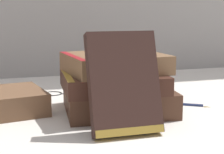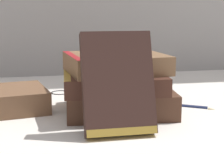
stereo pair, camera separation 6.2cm
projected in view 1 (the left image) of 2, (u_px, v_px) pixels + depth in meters
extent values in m
plane|color=silver|center=(122.00, 114.00, 0.71)|extent=(3.00, 3.00, 0.00)
cube|color=#4C2D1E|center=(119.00, 99.00, 0.73)|extent=(0.22, 0.19, 0.05)
cube|color=olive|center=(71.00, 102.00, 0.72)|extent=(0.03, 0.17, 0.05)
cube|color=#422319|center=(112.00, 81.00, 0.71)|extent=(0.20, 0.18, 0.03)
cube|color=olive|center=(67.00, 83.00, 0.69)|extent=(0.02, 0.16, 0.03)
cube|color=brown|center=(115.00, 63.00, 0.71)|extent=(0.19, 0.16, 0.03)
cube|color=maroon|center=(73.00, 66.00, 0.68)|extent=(0.03, 0.15, 0.04)
cube|color=#331E19|center=(124.00, 83.00, 0.59)|extent=(0.11, 0.07, 0.16)
cube|color=olive|center=(128.00, 131.00, 0.58)|extent=(0.11, 0.03, 0.02)
cylinder|color=silver|center=(129.00, 54.00, 0.69)|extent=(0.05, 0.05, 0.01)
torus|color=tan|center=(129.00, 54.00, 0.69)|extent=(0.06, 0.06, 0.01)
sphere|color=tan|center=(124.00, 52.00, 0.71)|extent=(0.01, 0.01, 0.01)
torus|color=black|center=(53.00, 93.00, 0.88)|extent=(0.06, 0.06, 0.00)
torus|color=black|center=(76.00, 94.00, 0.88)|extent=(0.06, 0.06, 0.00)
cylinder|color=black|center=(64.00, 93.00, 0.88)|extent=(0.02, 0.01, 0.00)
cylinder|color=#1E284C|center=(177.00, 103.00, 0.78)|extent=(0.09, 0.06, 0.01)
cone|color=tan|center=(207.00, 105.00, 0.77)|extent=(0.02, 0.01, 0.01)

